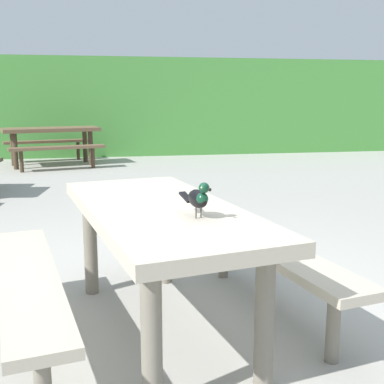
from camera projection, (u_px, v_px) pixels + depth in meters
The scene contains 5 objects.
ground_plane at pixel (162, 321), 2.92m from camera, with size 60.00×60.00×0.00m, color #A3A099.
hedge_wall at pixel (112, 107), 11.58m from camera, with size 28.00×1.68×2.20m, color #428438.
picnic_table_foreground at pixel (160, 237), 2.71m from camera, with size 1.97×2.00×0.74m.
bird_grackle at pixel (199, 198), 2.36m from camera, with size 0.13×0.28×0.18m.
picnic_table_mid_left at pixel (51, 137), 9.50m from camera, with size 2.05×2.03×0.74m.
Camera 1 is at (-0.33, -2.71, 1.32)m, focal length 45.65 mm.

